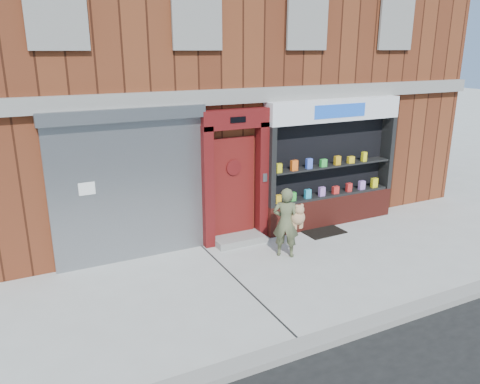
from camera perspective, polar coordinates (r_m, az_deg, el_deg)
ground at (r=9.37m, az=8.69°, el=-8.98°), size 80.00×80.00×0.00m
curb at (r=7.91m, az=17.95°, el=-14.41°), size 60.00×0.30×0.12m
building at (r=13.73m, az=-5.61°, el=16.67°), size 12.00×8.16×8.00m
shutter_bay at (r=9.26m, az=-13.42°, el=1.82°), size 3.10×0.30×3.04m
red_door_bay at (r=9.99m, az=-0.60°, el=1.85°), size 1.52×0.58×2.90m
pharmacy_bay at (r=11.26m, az=11.02°, el=2.84°), size 3.50×0.41×3.00m
woman at (r=9.49m, az=5.78°, el=-3.62°), size 0.70×0.60×1.45m
doormat at (r=11.09m, az=10.07°, el=-4.74°), size 0.95×0.68×0.02m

